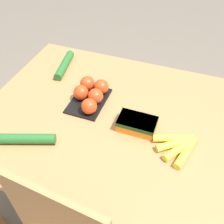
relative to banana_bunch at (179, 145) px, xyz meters
name	(u,v)px	position (x,y,z in m)	size (l,w,h in m)	color
ground_plane	(112,193)	(0.33, -0.08, -0.76)	(12.00, 12.00, 0.00)	#665B51
dining_table	(112,130)	(0.33, -0.08, -0.11)	(1.26, 0.99, 0.74)	#9E7044
banana_bunch	(179,145)	(0.00, 0.00, 0.00)	(0.19, 0.19, 0.03)	brown
tomato_pack	(91,94)	(0.47, -0.15, 0.03)	(0.17, 0.24, 0.09)	black
carrot_bag	(137,123)	(0.20, -0.05, 0.02)	(0.17, 0.11, 0.05)	orange
cucumber_near	(64,65)	(0.73, -0.36, 0.01)	(0.09, 0.25, 0.05)	#236028
cucumber_far	(27,139)	(0.62, 0.20, 0.01)	(0.25, 0.13, 0.05)	#236028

